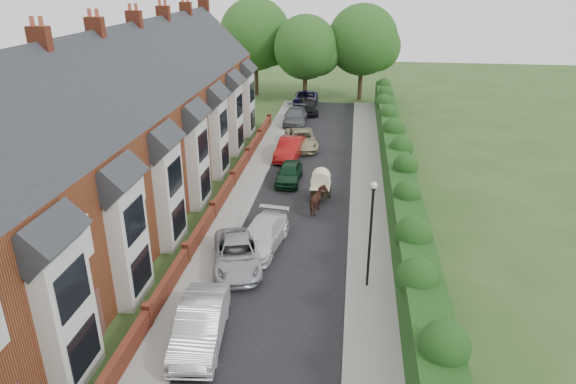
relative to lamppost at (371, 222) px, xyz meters
name	(u,v)px	position (x,y,z in m)	size (l,w,h in m)	color
ground	(280,338)	(-3.40, -4.00, -3.30)	(140.00, 140.00, 0.00)	#2D4C1E
road	(298,216)	(-3.90, 7.00, -3.29)	(6.00, 58.00, 0.02)	black
pavement_hedge_side	(369,219)	(0.20, 7.00, -3.24)	(2.20, 58.00, 0.12)	gray
pavement_house_side	(234,211)	(-7.75, 7.00, -3.24)	(1.70, 58.00, 0.12)	gray
kerb_hedge_side	(351,218)	(-0.85, 7.00, -3.23)	(0.18, 58.00, 0.13)	gray
kerb_house_side	(248,212)	(-6.95, 7.00, -3.23)	(0.18, 58.00, 0.13)	gray
hedge	(403,196)	(2.00, 7.00, -1.70)	(2.10, 58.00, 2.85)	black
terrace_row	(113,141)	(-14.27, 5.98, 1.18)	(9.05, 40.50, 11.50)	brown
garden_wall_row	(213,211)	(-8.75, 6.00, -2.84)	(0.35, 40.35, 1.10)	maroon
lamppost	(371,222)	(0.00, 0.00, 0.00)	(0.32, 0.32, 5.16)	black
tree_far_left	(309,49)	(-6.05, 36.08, 2.41)	(7.14, 6.80, 9.29)	#332316
tree_far_right	(366,42)	(-0.01, 38.08, 3.02)	(7.98, 7.60, 10.31)	#332316
tree_far_back	(259,36)	(-11.99, 39.08, 3.32)	(8.40, 8.00, 10.82)	#332316
car_silver_a	(200,324)	(-6.40, -4.60, -2.50)	(1.68, 4.81, 1.58)	silver
car_silver_b	(237,254)	(-6.21, 1.00, -2.62)	(2.24, 4.87, 1.35)	#A7A8AE
car_white	(262,235)	(-5.36, 3.00, -2.59)	(1.97, 4.85, 1.41)	white
car_green	(289,173)	(-5.12, 12.20, -2.63)	(1.58, 3.92, 1.33)	black
car_red	(290,148)	(-5.69, 17.15, -2.52)	(1.64, 4.70, 1.55)	maroon
car_beige	(301,139)	(-5.09, 19.80, -2.59)	(2.36, 5.12, 1.42)	tan
car_grey	(295,117)	(-6.40, 26.72, -2.56)	(2.06, 5.08, 1.47)	#53555A
car_black	(308,106)	(-5.58, 31.00, -2.53)	(1.81, 4.50, 1.53)	black
horse	(318,201)	(-2.80, 7.55, -2.53)	(0.83, 1.83, 1.54)	#47261A
horse_cart	(321,183)	(-2.80, 9.52, -2.16)	(1.25, 2.76, 1.99)	black
car_extra_far	(306,99)	(-6.14, 34.16, -2.55)	(2.49, 5.41, 1.50)	black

